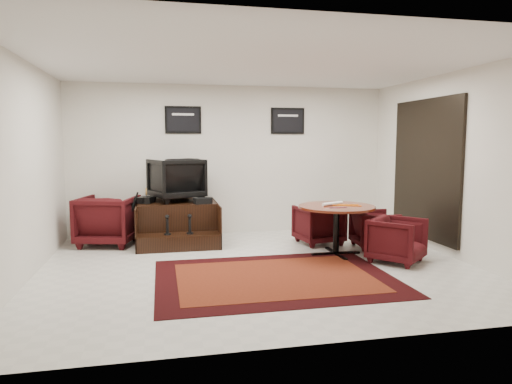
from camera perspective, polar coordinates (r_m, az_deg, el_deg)
ground at (r=6.49m, az=0.40°, el=-9.37°), size 6.00×6.00×0.00m
room_shell at (r=6.46m, az=3.74°, el=6.57°), size 6.02×5.02×2.81m
area_rug at (r=6.00m, az=2.39°, el=-10.64°), size 3.04×2.28×0.01m
shine_podium at (r=8.14m, az=-9.80°, el=-3.88°), size 1.36×1.40×0.70m
shine_chair at (r=8.18m, az=-9.95°, el=1.82°), size 1.04×1.01×0.84m
shoes_pair at (r=8.06m, az=-13.58°, el=-0.96°), size 0.31×0.35×0.11m
polish_kit at (r=7.82m, az=-6.68°, el=-1.09°), size 0.32×0.25×0.10m
umbrella_black at (r=8.02m, az=-15.71°, el=-3.39°), size 0.32×0.12×0.87m
umbrella_hooked at (r=8.09m, az=-15.49°, el=-3.07°), size 0.35×0.13×0.93m
armchair_side at (r=8.16m, az=-18.01°, el=-3.09°), size 1.08×1.04×0.93m
meeting_table at (r=7.16m, az=10.04°, el=-2.43°), size 1.18×1.18×0.77m
table_chair_back at (r=7.95m, az=7.84°, el=-3.80°), size 0.80×0.77×0.73m
table_chair_window at (r=7.84m, az=14.60°, el=-4.28°), size 0.68×0.71×0.68m
table_chair_corner at (r=6.98m, az=17.21°, el=-5.50°), size 0.96×0.95×0.72m
paper_roll at (r=7.20m, az=9.55°, el=-1.44°), size 0.40×0.22×0.05m
table_clutter at (r=7.17m, az=10.96°, el=-1.65°), size 0.57×0.34×0.01m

